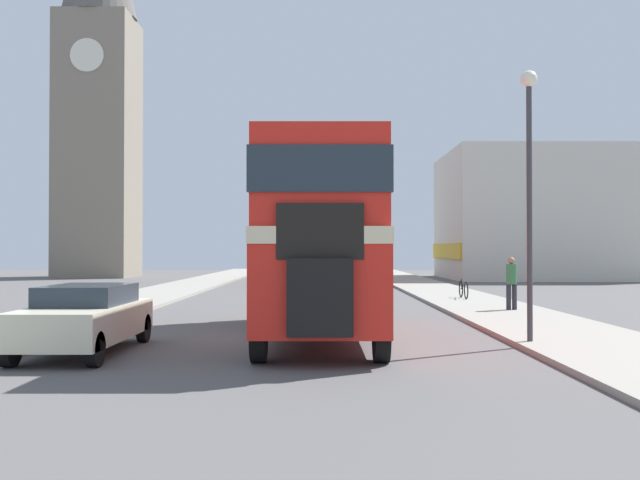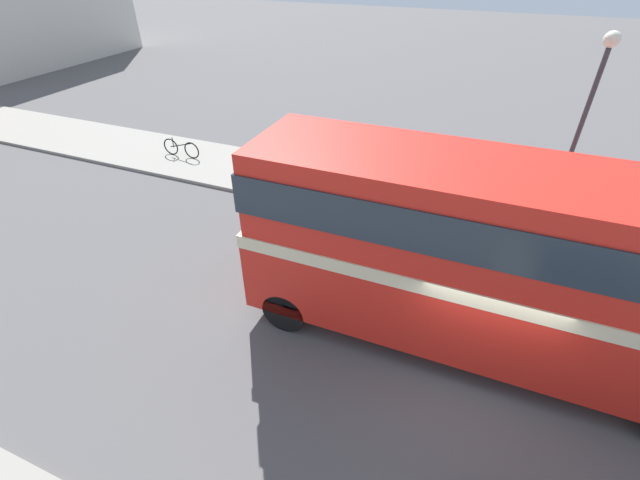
# 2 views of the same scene
# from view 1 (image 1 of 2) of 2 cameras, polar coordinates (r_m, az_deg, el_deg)

# --- Properties ---
(ground_plane) EXTENTS (120.00, 120.00, 0.00)m
(ground_plane) POSITION_cam_1_polar(r_m,az_deg,el_deg) (16.88, -2.81, -7.91)
(ground_plane) COLOR #565454
(sidewalk_right) EXTENTS (3.50, 120.00, 0.12)m
(sidewalk_right) POSITION_cam_1_polar(r_m,az_deg,el_deg) (17.86, 19.55, -7.28)
(sidewalk_right) COLOR gray
(sidewalk_right) RESTS_ON ground_plane
(double_decker_bus) EXTENTS (2.57, 9.79, 4.35)m
(double_decker_bus) POSITION_cam_1_polar(r_m,az_deg,el_deg) (17.12, 0.00, 0.83)
(double_decker_bus) COLOR red
(double_decker_bus) RESTS_ON ground_plane
(bus_distant) EXTENTS (2.47, 9.65, 4.10)m
(bus_distant) POSITION_cam_1_polar(r_m,az_deg,el_deg) (45.49, 0.70, -0.39)
(bus_distant) COLOR #B2140F
(bus_distant) RESTS_ON ground_plane
(car_parked_near) EXTENTS (1.71, 4.38, 1.37)m
(car_parked_near) POSITION_cam_1_polar(r_m,az_deg,el_deg) (15.27, -18.25, -5.88)
(car_parked_near) COLOR beige
(car_parked_near) RESTS_ON ground_plane
(pedestrian_walking) EXTENTS (0.35, 0.35, 1.74)m
(pedestrian_walking) POSITION_cam_1_polar(r_m,az_deg,el_deg) (24.42, 15.07, -3.11)
(pedestrian_walking) COLOR #282833
(pedestrian_walking) RESTS_ON sidewalk_right
(bicycle_on_pavement) EXTENTS (0.05, 1.76, 0.78)m
(bicycle_on_pavement) POSITION_cam_1_polar(r_m,az_deg,el_deg) (29.85, 11.41, -3.90)
(bicycle_on_pavement) COLOR black
(bicycle_on_pavement) RESTS_ON sidewalk_right
(street_lamp) EXTENTS (0.36, 0.36, 5.86)m
(street_lamp) POSITION_cam_1_polar(r_m,az_deg,el_deg) (16.14, 16.39, 5.88)
(street_lamp) COLOR #38383D
(street_lamp) RESTS_ON sidewalk_right
(church_tower) EXTENTS (5.88, 5.88, 32.43)m
(church_tower) POSITION_cam_1_polar(r_m,az_deg,el_deg) (60.24, -17.29, 13.12)
(church_tower) COLOR gray
(church_tower) RESTS_ON ground_plane
(shop_building_block) EXTENTS (14.54, 11.86, 9.32)m
(shop_building_block) POSITION_cam_1_polar(r_m,az_deg,el_deg) (55.47, 17.45, 1.85)
(shop_building_block) COLOR beige
(shop_building_block) RESTS_ON ground_plane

